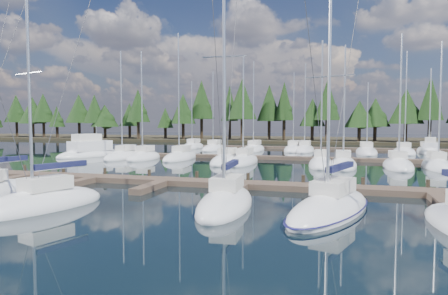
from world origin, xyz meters
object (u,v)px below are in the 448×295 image
(motor_yacht_left, at_px, (90,152))
(motor_yacht_right, at_px, (430,150))
(main_dock, at_px, (243,186))
(front_sailboat_2, at_px, (40,204))
(front_sailboat_4, at_px, (330,208))
(front_sailboat_3, at_px, (226,203))

(motor_yacht_left, height_order, motor_yacht_right, motor_yacht_left)
(main_dock, distance_m, front_sailboat_2, 12.87)
(front_sailboat_4, bearing_deg, main_dock, 134.73)
(front_sailboat_3, bearing_deg, motor_yacht_right, 67.31)
(front_sailboat_2, distance_m, front_sailboat_4, 15.25)
(front_sailboat_4, xyz_separation_m, motor_yacht_left, (-32.12, 26.03, 0.27))
(motor_yacht_left, bearing_deg, main_dock, -37.40)
(front_sailboat_4, bearing_deg, motor_yacht_left, 140.98)
(main_dock, bearing_deg, front_sailboat_4, -45.27)
(front_sailboat_2, bearing_deg, main_dock, 46.45)
(front_sailboat_2, height_order, front_sailboat_3, front_sailboat_3)
(front_sailboat_2, xyz_separation_m, front_sailboat_4, (14.90, 3.25, -0.02))
(front_sailboat_3, relative_size, motor_yacht_left, 1.38)
(motor_yacht_left, relative_size, motor_yacht_right, 1.29)
(main_dock, relative_size, front_sailboat_3, 3.02)
(front_sailboat_3, bearing_deg, motor_yacht_left, 135.37)
(front_sailboat_2, xyz_separation_m, front_sailboat_3, (9.45, 2.95, 0.01))
(front_sailboat_3, relative_size, motor_yacht_right, 1.77)
(front_sailboat_4, height_order, motor_yacht_right, front_sailboat_4)
(main_dock, height_order, motor_yacht_right, motor_yacht_right)
(motor_yacht_right, bearing_deg, main_dock, -116.66)
(front_sailboat_4, distance_m, motor_yacht_right, 46.80)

